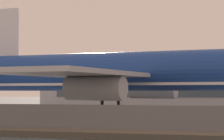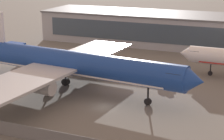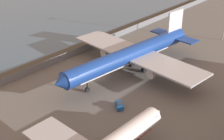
# 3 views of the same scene
# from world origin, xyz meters

# --- Properties ---
(ground_plane) EXTENTS (500.00, 500.00, 0.00)m
(ground_plane) POSITION_xyz_m (0.00, 0.00, 0.00)
(ground_plane) COLOR #66635E
(perimeter_fence) EXTENTS (280.00, 0.10, 2.30)m
(perimeter_fence) POSITION_xyz_m (0.00, -16.00, 1.15)
(perimeter_fence) COLOR slate
(perimeter_fence) RESTS_ON ground
(cargo_jet_blue) EXTENTS (53.04, 45.97, 14.90)m
(cargo_jet_blue) POSITION_xyz_m (-10.25, 5.62, 5.69)
(cargo_jet_blue) COLOR #193D93
(cargo_jet_blue) RESTS_ON ground
(baggage_tug) EXTENTS (3.29, 3.48, 1.80)m
(baggage_tug) POSITION_xyz_m (7.26, 15.35, 0.81)
(baggage_tug) COLOR #19519E
(baggage_tug) RESTS_ON ground
(terminal_building) EXTENTS (100.50, 19.21, 9.67)m
(terminal_building) POSITION_xyz_m (8.05, 55.18, 4.85)
(terminal_building) COLOR #9EA3AD
(terminal_building) RESTS_ON ground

